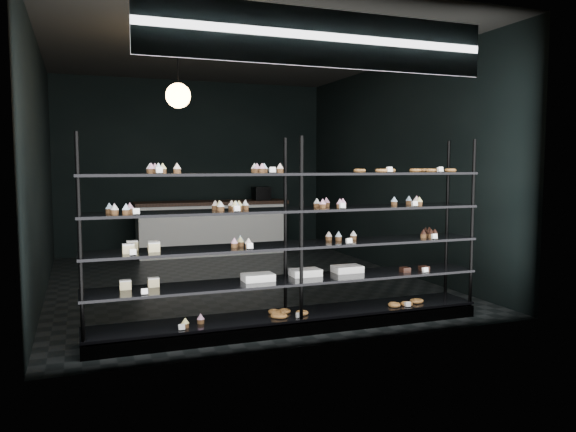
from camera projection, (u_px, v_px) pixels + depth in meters
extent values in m
cube|color=black|center=(237.00, 281.00, 7.92)|extent=(5.00, 6.00, 0.01)
cube|color=black|center=(236.00, 50.00, 7.64)|extent=(5.00, 6.00, 0.01)
cube|color=black|center=(194.00, 167.00, 10.58)|extent=(5.00, 0.01, 3.20)
cube|color=black|center=(326.00, 169.00, 4.98)|extent=(5.00, 0.01, 3.20)
cube|color=black|center=(40.00, 168.00, 6.91)|extent=(0.01, 6.00, 3.20)
cube|color=black|center=(393.00, 167.00, 8.65)|extent=(0.01, 6.00, 3.20)
cube|color=black|center=(293.00, 323.00, 5.60)|extent=(4.00, 0.50, 0.12)
cylinder|color=black|center=(80.00, 244.00, 4.62)|extent=(0.04, 0.04, 1.85)
cylinder|color=black|center=(80.00, 238.00, 5.03)|extent=(0.04, 0.04, 1.85)
cylinder|color=black|center=(301.00, 234.00, 5.31)|extent=(0.04, 0.04, 1.85)
cylinder|color=black|center=(285.00, 229.00, 5.72)|extent=(0.04, 0.04, 1.85)
cylinder|color=black|center=(472.00, 226.00, 6.00)|extent=(0.04, 0.04, 1.85)
cylinder|color=black|center=(447.00, 222.00, 6.41)|extent=(0.04, 0.04, 1.85)
cube|color=black|center=(293.00, 315.00, 5.59)|extent=(4.00, 0.50, 0.03)
cube|color=black|center=(293.00, 280.00, 5.56)|extent=(4.00, 0.50, 0.02)
cube|color=black|center=(293.00, 245.00, 5.53)|extent=(4.00, 0.50, 0.02)
cube|color=black|center=(293.00, 210.00, 5.50)|extent=(4.00, 0.50, 0.02)
cube|color=black|center=(293.00, 174.00, 5.46)|extent=(4.00, 0.50, 0.02)
cube|color=white|center=(158.00, 171.00, 4.83)|extent=(0.06, 0.04, 0.06)
cube|color=white|center=(271.00, 170.00, 5.19)|extent=(0.06, 0.04, 0.06)
cube|color=white|center=(388.00, 170.00, 5.63)|extent=(0.05, 0.04, 0.06)
cube|color=white|center=(443.00, 170.00, 5.86)|extent=(0.06, 0.04, 0.06)
cube|color=white|center=(132.00, 212.00, 4.79)|extent=(0.06, 0.04, 0.06)
cube|color=white|center=(238.00, 209.00, 5.11)|extent=(0.05, 0.04, 0.06)
cube|color=white|center=(340.00, 206.00, 5.47)|extent=(0.06, 0.04, 0.06)
cube|color=white|center=(419.00, 204.00, 5.79)|extent=(0.06, 0.04, 0.06)
cube|color=white|center=(135.00, 252.00, 4.82)|extent=(0.06, 0.04, 0.06)
cube|color=white|center=(254.00, 246.00, 5.20)|extent=(0.05, 0.04, 0.06)
cube|color=white|center=(352.00, 241.00, 5.55)|extent=(0.06, 0.04, 0.06)
cube|color=white|center=(438.00, 236.00, 5.90)|extent=(0.06, 0.04, 0.06)
cube|color=white|center=(143.00, 292.00, 4.88)|extent=(0.06, 0.04, 0.06)
cube|color=white|center=(422.00, 270.00, 5.87)|extent=(0.06, 0.04, 0.06)
cube|color=white|center=(185.00, 327.00, 5.03)|extent=(0.06, 0.04, 0.06)
cube|color=white|center=(295.00, 316.00, 5.40)|extent=(0.05, 0.04, 0.06)
cube|color=white|center=(411.00, 304.00, 5.86)|extent=(0.06, 0.04, 0.06)
cube|color=#0B1938|center=(323.00, 39.00, 4.95)|extent=(3.20, 0.04, 0.45)
cube|color=white|center=(324.00, 38.00, 4.93)|extent=(3.30, 0.02, 0.50)
cylinder|color=black|center=(177.00, 58.00, 6.55)|extent=(0.01, 0.01, 0.58)
sphere|color=#F2A654|center=(178.00, 96.00, 6.59)|extent=(0.29, 0.29, 0.29)
cube|color=silver|center=(212.00, 229.00, 10.29)|extent=(2.67, 0.60, 0.92)
cube|color=black|center=(212.00, 203.00, 10.24)|extent=(2.77, 0.65, 0.06)
cube|color=black|center=(261.00, 193.00, 10.56)|extent=(0.30, 0.30, 0.25)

